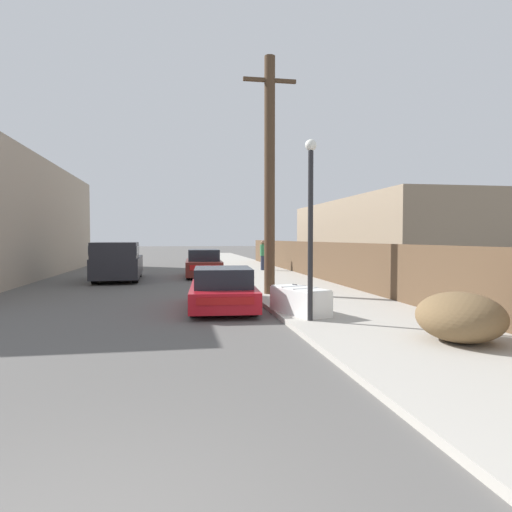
% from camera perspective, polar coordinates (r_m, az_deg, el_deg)
% --- Properties ---
extents(sidewalk_curb, '(4.20, 63.00, 0.12)m').
position_cam_1_polar(sidewalk_curb, '(26.66, 0.06, -1.93)').
color(sidewalk_curb, '#ADA89E').
rests_on(sidewalk_curb, ground).
extents(discarded_fridge, '(1.23, 1.92, 0.68)m').
position_cam_1_polar(discarded_fridge, '(11.54, 5.50, -5.55)').
color(discarded_fridge, white).
rests_on(discarded_fridge, sidewalk_curb).
extents(parked_sports_car_red, '(2.05, 4.28, 1.19)m').
position_cam_1_polar(parked_sports_car_red, '(12.93, -4.19, -4.24)').
color(parked_sports_car_red, red).
rests_on(parked_sports_car_red, ground).
extents(car_parked_mid, '(1.94, 4.69, 1.43)m').
position_cam_1_polar(car_parked_mid, '(23.74, -6.57, -1.01)').
color(car_parked_mid, '#5B1E19').
rests_on(car_parked_mid, ground).
extents(pickup_truck, '(2.23, 5.46, 1.82)m').
position_cam_1_polar(pickup_truck, '(22.27, -16.92, -0.67)').
color(pickup_truck, '#232328').
rests_on(pickup_truck, ground).
extents(utility_pole, '(1.80, 0.36, 7.97)m').
position_cam_1_polar(utility_pole, '(15.63, 1.71, 10.25)').
color(utility_pole, '#4C3826').
rests_on(utility_pole, sidewalk_curb).
extents(street_lamp, '(0.26, 0.26, 4.12)m').
position_cam_1_polar(street_lamp, '(10.47, 6.83, 5.17)').
color(street_lamp, '#232326').
rests_on(street_lamp, sidewalk_curb).
extents(brush_pile, '(1.51, 1.72, 0.91)m').
position_cam_1_polar(brush_pile, '(9.16, 24.16, -6.97)').
color(brush_pile, brown).
rests_on(brush_pile, sidewalk_curb).
extents(wooden_fence, '(0.08, 35.03, 1.71)m').
position_cam_1_polar(wooden_fence, '(21.14, 8.13, -0.57)').
color(wooden_fence, brown).
rests_on(wooden_fence, sidewalk_curb).
extents(building_right_house, '(6.00, 16.66, 4.23)m').
position_cam_1_polar(building_right_house, '(28.39, 15.40, 2.39)').
color(building_right_house, gray).
rests_on(building_right_house, ground).
extents(pedestrian, '(0.34, 0.34, 1.76)m').
position_cam_1_polar(pedestrian, '(26.85, 0.88, 0.17)').
color(pedestrian, '#282D42').
rests_on(pedestrian, sidewalk_curb).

